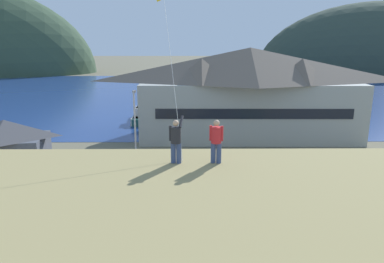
{
  "coord_description": "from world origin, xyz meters",
  "views": [
    {
      "loc": [
        1.27,
        -20.88,
        10.99
      ],
      "look_at": [
        1.56,
        9.0,
        3.5
      ],
      "focal_mm": 33.07,
      "sensor_mm": 36.0,
      "label": 1
    }
  ],
  "objects_px": {
    "moored_boat_outer_mooring": "(192,112)",
    "parked_car_mid_row_near": "(246,203)",
    "moored_boat_wharfside": "(143,116)",
    "person_companion": "(216,140)",
    "harbor_lodge": "(249,91)",
    "moored_boat_inner_slip": "(142,117)",
    "parking_light_pole": "(135,122)",
    "parked_car_front_row_red": "(311,194)",
    "parked_car_corner_spot": "(31,193)",
    "person_kite_flyer": "(176,140)",
    "parked_car_lone_by_shed": "(115,196)",
    "storage_shed_near_lot": "(7,149)",
    "parked_car_front_row_end": "(156,170)",
    "wharf_dock": "(167,116)"
  },
  "relations": [
    {
      "from": "wharf_dock",
      "to": "parked_car_front_row_red",
      "type": "distance_m",
      "value": 31.81
    },
    {
      "from": "harbor_lodge",
      "to": "parking_light_pole",
      "type": "xyz_separation_m",
      "value": [
        -11.98,
        -9.72,
        -1.55
      ]
    },
    {
      "from": "storage_shed_near_lot",
      "to": "moored_boat_inner_slip",
      "type": "xyz_separation_m",
      "value": [
        7.99,
        22.41,
        -1.91
      ]
    },
    {
      "from": "parking_light_pole",
      "to": "parked_car_front_row_red",
      "type": "bearing_deg",
      "value": -35.09
    },
    {
      "from": "parked_car_front_row_end",
      "to": "parking_light_pole",
      "type": "height_order",
      "value": "parking_light_pole"
    },
    {
      "from": "storage_shed_near_lot",
      "to": "wharf_dock",
      "type": "xyz_separation_m",
      "value": [
        11.53,
        24.29,
        -2.28
      ]
    },
    {
      "from": "person_kite_flyer",
      "to": "wharf_dock",
      "type": "bearing_deg",
      "value": 93.99
    },
    {
      "from": "person_kite_flyer",
      "to": "parked_car_corner_spot",
      "type": "bearing_deg",
      "value": 138.65
    },
    {
      "from": "storage_shed_near_lot",
      "to": "moored_boat_wharfside",
      "type": "xyz_separation_m",
      "value": [
        8.06,
        22.52,
        -1.91
      ]
    },
    {
      "from": "parked_car_corner_spot",
      "to": "parked_car_front_row_red",
      "type": "distance_m",
      "value": 19.06
    },
    {
      "from": "wharf_dock",
      "to": "parked_car_front_row_end",
      "type": "relative_size",
      "value": 2.52
    },
    {
      "from": "moored_boat_wharfside",
      "to": "parking_light_pole",
      "type": "distance_m",
      "value": 18.99
    },
    {
      "from": "storage_shed_near_lot",
      "to": "person_companion",
      "type": "height_order",
      "value": "person_companion"
    },
    {
      "from": "parked_car_corner_spot",
      "to": "parking_light_pole",
      "type": "height_order",
      "value": "parking_light_pole"
    },
    {
      "from": "harbor_lodge",
      "to": "moored_boat_inner_slip",
      "type": "xyz_separation_m",
      "value": [
        -13.8,
        8.79,
        -4.85
      ]
    },
    {
      "from": "storage_shed_near_lot",
      "to": "parked_car_corner_spot",
      "type": "relative_size",
      "value": 1.58
    },
    {
      "from": "moored_boat_inner_slip",
      "to": "parking_light_pole",
      "type": "distance_m",
      "value": 18.89
    },
    {
      "from": "moored_boat_wharfside",
      "to": "person_companion",
      "type": "relative_size",
      "value": 4.09
    },
    {
      "from": "parking_light_pole",
      "to": "parked_car_lone_by_shed",
      "type": "bearing_deg",
      "value": -90.31
    },
    {
      "from": "moored_boat_outer_mooring",
      "to": "parked_car_corner_spot",
      "type": "bearing_deg",
      "value": -109.88
    },
    {
      "from": "storage_shed_near_lot",
      "to": "moored_boat_inner_slip",
      "type": "height_order",
      "value": "storage_shed_near_lot"
    },
    {
      "from": "moored_boat_outer_mooring",
      "to": "person_kite_flyer",
      "type": "height_order",
      "value": "person_kite_flyer"
    },
    {
      "from": "parked_car_front_row_red",
      "to": "parked_car_corner_spot",
      "type": "bearing_deg",
      "value": 179.43
    },
    {
      "from": "parked_car_mid_row_near",
      "to": "person_kite_flyer",
      "type": "relative_size",
      "value": 2.28
    },
    {
      "from": "parking_light_pole",
      "to": "person_kite_flyer",
      "type": "xyz_separation_m",
      "value": [
        4.4,
        -18.11,
        3.3
      ]
    },
    {
      "from": "moored_boat_wharfside",
      "to": "moored_boat_inner_slip",
      "type": "relative_size",
      "value": 0.93
    },
    {
      "from": "person_kite_flyer",
      "to": "parked_car_lone_by_shed",
      "type": "bearing_deg",
      "value": 117.46
    },
    {
      "from": "moored_boat_inner_slip",
      "to": "person_companion",
      "type": "height_order",
      "value": "person_companion"
    },
    {
      "from": "storage_shed_near_lot",
      "to": "harbor_lodge",
      "type": "bearing_deg",
      "value": 32.01
    },
    {
      "from": "parked_car_front_row_end",
      "to": "parked_car_front_row_red",
      "type": "bearing_deg",
      "value": -23.32
    },
    {
      "from": "person_kite_flyer",
      "to": "person_companion",
      "type": "distance_m",
      "value": 1.58
    },
    {
      "from": "moored_boat_wharfside",
      "to": "harbor_lodge",
      "type": "bearing_deg",
      "value": -32.94
    },
    {
      "from": "parked_car_mid_row_near",
      "to": "person_companion",
      "type": "distance_m",
      "value": 10.03
    },
    {
      "from": "wharf_dock",
      "to": "parked_car_front_row_end",
      "type": "xyz_separation_m",
      "value": [
        0.51,
        -24.93,
        0.71
      ]
    },
    {
      "from": "parked_car_mid_row_near",
      "to": "parking_light_pole",
      "type": "relative_size",
      "value": 0.63
    },
    {
      "from": "moored_boat_outer_mooring",
      "to": "parked_car_mid_row_near",
      "type": "xyz_separation_m",
      "value": [
        3.19,
        -32.65,
        0.34
      ]
    },
    {
      "from": "moored_boat_outer_mooring",
      "to": "parked_car_front_row_red",
      "type": "relative_size",
      "value": 1.93
    },
    {
      "from": "parked_car_corner_spot",
      "to": "person_kite_flyer",
      "type": "relative_size",
      "value": 2.32
    },
    {
      "from": "parked_car_corner_spot",
      "to": "person_companion",
      "type": "xyz_separation_m",
      "value": [
        11.84,
        -9.04,
        6.24
      ]
    },
    {
      "from": "moored_boat_outer_mooring",
      "to": "moored_boat_wharfside",
      "type": "bearing_deg",
      "value": -154.85
    },
    {
      "from": "parked_car_mid_row_near",
      "to": "moored_boat_inner_slip",
      "type": "bearing_deg",
      "value": 109.56
    },
    {
      "from": "storage_shed_near_lot",
      "to": "parked_car_front_row_end",
      "type": "bearing_deg",
      "value": -3.05
    },
    {
      "from": "harbor_lodge",
      "to": "person_kite_flyer",
      "type": "relative_size",
      "value": 14.28
    },
    {
      "from": "parked_car_front_row_end",
      "to": "person_kite_flyer",
      "type": "xyz_separation_m",
      "value": [
        2.17,
        -13.57,
        6.25
      ]
    },
    {
      "from": "person_companion",
      "to": "moored_boat_inner_slip",
      "type": "bearing_deg",
      "value": 102.03
    },
    {
      "from": "storage_shed_near_lot",
      "to": "person_kite_flyer",
      "type": "height_order",
      "value": "person_kite_flyer"
    },
    {
      "from": "parked_car_lone_by_shed",
      "to": "person_kite_flyer",
      "type": "bearing_deg",
      "value": -62.54
    },
    {
      "from": "moored_boat_outer_mooring",
      "to": "parked_car_mid_row_near",
      "type": "bearing_deg",
      "value": -84.42
    },
    {
      "from": "storage_shed_near_lot",
      "to": "parked_car_front_row_end",
      "type": "xyz_separation_m",
      "value": [
        12.04,
        -0.64,
        -1.57
      ]
    },
    {
      "from": "harbor_lodge",
      "to": "parked_car_front_row_end",
      "type": "distance_m",
      "value": 17.85
    }
  ]
}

